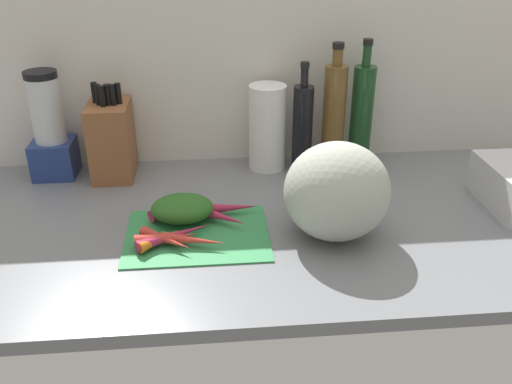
{
  "coord_description": "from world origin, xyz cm",
  "views": [
    {
      "loc": [
        -17.81,
        -115.43,
        65.23
      ],
      "look_at": [
        -7.91,
        -7.83,
        10.8
      ],
      "focal_mm": 38.24,
      "sensor_mm": 36.0,
      "label": 1
    }
  ],
  "objects_px": {
    "carrot_3": "(166,240)",
    "carrot_4": "(185,208)",
    "cutting_board": "(197,234)",
    "carrot_0": "(194,240)",
    "carrot_1": "(166,238)",
    "carrot_8": "(218,216)",
    "carrot_5": "(174,235)",
    "winter_squash": "(337,192)",
    "carrot_6": "(176,206)",
    "paper_towel_roll": "(267,128)",
    "bottle_2": "(361,116)",
    "bottle_0": "(302,127)",
    "bottle_1": "(334,116)",
    "carrot_2": "(233,208)",
    "knife_block": "(112,139)",
    "carrot_7": "(160,239)",
    "blender_appliance": "(50,132)"
  },
  "relations": [
    {
      "from": "carrot_6",
      "to": "carrot_8",
      "type": "relative_size",
      "value": 0.95
    },
    {
      "from": "cutting_board",
      "to": "carrot_3",
      "type": "distance_m",
      "value": 0.08
    },
    {
      "from": "carrot_4",
      "to": "carrot_7",
      "type": "xyz_separation_m",
      "value": [
        -0.05,
        -0.14,
        0.0
      ]
    },
    {
      "from": "winter_squash",
      "to": "bottle_0",
      "type": "distance_m",
      "value": 0.37
    },
    {
      "from": "bottle_1",
      "to": "blender_appliance",
      "type": "bearing_deg",
      "value": 178.29
    },
    {
      "from": "carrot_4",
      "to": "carrot_8",
      "type": "distance_m",
      "value": 0.1
    },
    {
      "from": "blender_appliance",
      "to": "carrot_5",
      "type": "bearing_deg",
      "value": -49.09
    },
    {
      "from": "carrot_6",
      "to": "bottle_2",
      "type": "xyz_separation_m",
      "value": [
        0.52,
        0.25,
        0.13
      ]
    },
    {
      "from": "carrot_4",
      "to": "carrot_1",
      "type": "bearing_deg",
      "value": -104.26
    },
    {
      "from": "carrot_5",
      "to": "carrot_6",
      "type": "xyz_separation_m",
      "value": [
        -0.0,
        0.14,
        0.0
      ]
    },
    {
      "from": "blender_appliance",
      "to": "bottle_0",
      "type": "xyz_separation_m",
      "value": [
        0.69,
        -0.03,
        0.0
      ]
    },
    {
      "from": "carrot_2",
      "to": "carrot_5",
      "type": "xyz_separation_m",
      "value": [
        -0.14,
        -0.12,
        -0.0
      ]
    },
    {
      "from": "cutting_board",
      "to": "carrot_0",
      "type": "height_order",
      "value": "carrot_0"
    },
    {
      "from": "bottle_1",
      "to": "carrot_6",
      "type": "bearing_deg",
      "value": -151.15
    },
    {
      "from": "carrot_0",
      "to": "bottle_0",
      "type": "relative_size",
      "value": 0.47
    },
    {
      "from": "carrot_6",
      "to": "carrot_8",
      "type": "distance_m",
      "value": 0.12
    },
    {
      "from": "carrot_7",
      "to": "bottle_1",
      "type": "distance_m",
      "value": 0.62
    },
    {
      "from": "carrot_3",
      "to": "carrot_5",
      "type": "xyz_separation_m",
      "value": [
        0.02,
        0.02,
        0.0
      ]
    },
    {
      "from": "blender_appliance",
      "to": "bottle_2",
      "type": "distance_m",
      "value": 0.87
    },
    {
      "from": "carrot_1",
      "to": "carrot_8",
      "type": "height_order",
      "value": "same"
    },
    {
      "from": "cutting_board",
      "to": "carrot_8",
      "type": "bearing_deg",
      "value": 42.89
    },
    {
      "from": "carrot_0",
      "to": "carrot_8",
      "type": "relative_size",
      "value": 0.95
    },
    {
      "from": "paper_towel_roll",
      "to": "bottle_0",
      "type": "xyz_separation_m",
      "value": [
        0.1,
        -0.03,
        0.01
      ]
    },
    {
      "from": "blender_appliance",
      "to": "carrot_6",
      "type": "bearing_deg",
      "value": -37.51
    },
    {
      "from": "carrot_5",
      "to": "blender_appliance",
      "type": "relative_size",
      "value": 0.6
    },
    {
      "from": "carrot_3",
      "to": "carrot_4",
      "type": "bearing_deg",
      "value": 76.4
    },
    {
      "from": "carrot_8",
      "to": "paper_towel_roll",
      "type": "height_order",
      "value": "paper_towel_roll"
    },
    {
      "from": "bottle_2",
      "to": "carrot_2",
      "type": "bearing_deg",
      "value": -144.53
    },
    {
      "from": "winter_squash",
      "to": "blender_appliance",
      "type": "bearing_deg",
      "value": 150.82
    },
    {
      "from": "bottle_0",
      "to": "bottle_1",
      "type": "distance_m",
      "value": 0.09
    },
    {
      "from": "carrot_5",
      "to": "winter_squash",
      "type": "bearing_deg",
      "value": 0.68
    },
    {
      "from": "carrot_7",
      "to": "bottle_2",
      "type": "distance_m",
      "value": 0.69
    },
    {
      "from": "carrot_4",
      "to": "winter_squash",
      "type": "relative_size",
      "value": 0.47
    },
    {
      "from": "carrot_1",
      "to": "carrot_3",
      "type": "distance_m",
      "value": 0.01
    },
    {
      "from": "carrot_1",
      "to": "bottle_2",
      "type": "xyz_separation_m",
      "value": [
        0.54,
        0.4,
        0.13
      ]
    },
    {
      "from": "paper_towel_roll",
      "to": "bottle_2",
      "type": "height_order",
      "value": "bottle_2"
    },
    {
      "from": "knife_block",
      "to": "paper_towel_roll",
      "type": "relative_size",
      "value": 1.08
    },
    {
      "from": "carrot_5",
      "to": "paper_towel_roll",
      "type": "height_order",
      "value": "paper_towel_roll"
    },
    {
      "from": "carrot_4",
      "to": "bottle_0",
      "type": "relative_size",
      "value": 0.35
    },
    {
      "from": "winter_squash",
      "to": "paper_towel_roll",
      "type": "xyz_separation_m",
      "value": [
        -0.11,
        0.39,
        0.01
      ]
    },
    {
      "from": "carrot_1",
      "to": "carrot_5",
      "type": "distance_m",
      "value": 0.02
    },
    {
      "from": "paper_towel_roll",
      "to": "carrot_6",
      "type": "bearing_deg",
      "value": -133.95
    },
    {
      "from": "paper_towel_roll",
      "to": "carrot_4",
      "type": "bearing_deg",
      "value": -131.01
    },
    {
      "from": "carrot_7",
      "to": "winter_squash",
      "type": "bearing_deg",
      "value": 2.29
    },
    {
      "from": "carrot_6",
      "to": "blender_appliance",
      "type": "distance_m",
      "value": 0.45
    },
    {
      "from": "carrot_2",
      "to": "knife_block",
      "type": "relative_size",
      "value": 0.47
    },
    {
      "from": "carrot_5",
      "to": "winter_squash",
      "type": "height_order",
      "value": "winter_squash"
    },
    {
      "from": "carrot_1",
      "to": "carrot_6",
      "type": "relative_size",
      "value": 0.93
    },
    {
      "from": "carrot_4",
      "to": "bottle_1",
      "type": "relative_size",
      "value": 0.31
    },
    {
      "from": "carrot_3",
      "to": "bottle_1",
      "type": "distance_m",
      "value": 0.61
    }
  ]
}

